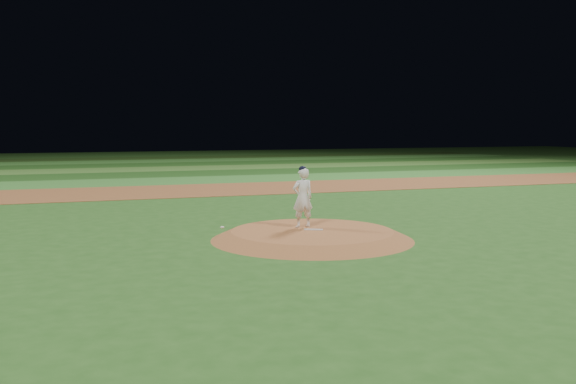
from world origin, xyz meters
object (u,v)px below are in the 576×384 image
(pitching_rubber, at_px, (313,230))
(rosin_bag, at_px, (222,227))
(pitcher_on_mound, at_px, (303,197))
(pitchers_mound, at_px, (312,235))

(pitching_rubber, relative_size, rosin_bag, 4.32)
(pitching_rubber, xyz_separation_m, pitcher_on_mound, (-0.10, 0.56, 0.83))
(pitchers_mound, xyz_separation_m, pitching_rubber, (0.05, 0.04, 0.14))
(pitchers_mound, distance_m, pitcher_on_mound, 1.14)
(pitchers_mound, distance_m, pitching_rubber, 0.15)
(pitchers_mound, distance_m, rosin_bag, 2.51)
(pitchers_mound, xyz_separation_m, pitcher_on_mound, (-0.05, 0.61, 0.97))
(rosin_bag, bearing_deg, pitching_rubber, -25.31)
(pitchers_mound, relative_size, rosin_bag, 46.41)
(pitching_rubber, distance_m, rosin_bag, 2.53)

